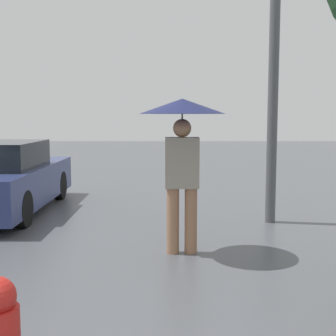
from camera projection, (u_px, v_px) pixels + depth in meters
name	position (u px, v px, depth m)	size (l,w,h in m)	color
pedestrian	(182.00, 133.00, 5.58)	(1.03, 1.03, 1.88)	#9E7051
street_lamp	(274.00, 50.00, 7.13)	(0.30, 0.30, 4.67)	#515456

